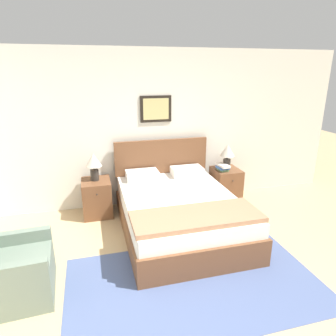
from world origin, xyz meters
TOP-DOWN VIEW (x-y plane):
  - ground_plane at (0.00, 0.00)m, footprint 16.00×16.00m
  - wall_back at (0.00, 2.85)m, footprint 7.17×0.09m
  - area_rug_main at (0.12, 0.52)m, footprint 2.77×1.62m
  - bed at (0.30, 1.69)m, footprint 1.60×2.20m
  - armchair at (-1.73, 0.83)m, footprint 0.71×0.76m
  - nightstand_near_window at (-0.83, 2.52)m, footprint 0.45×0.53m
  - nightstand_by_door at (1.43, 2.52)m, footprint 0.45×0.53m
  - table_lamp_near_window at (-0.84, 2.54)m, footprint 0.25×0.25m
  - table_lamp_by_door at (1.44, 2.54)m, footprint 0.25×0.25m
  - book_thick_bottom at (1.33, 2.47)m, footprint 0.16×0.21m
  - book_hardcover_middle at (1.33, 2.47)m, footprint 0.19×0.22m
  - book_novel_upper at (1.33, 2.47)m, footprint 0.18×0.30m

SIDE VIEW (x-z plane):
  - ground_plane at x=0.00m, z-range 0.00..0.00m
  - area_rug_main at x=0.12m, z-range 0.00..0.01m
  - nightstand_near_window at x=-0.83m, z-range 0.00..0.59m
  - nightstand_by_door at x=1.43m, z-range 0.00..0.59m
  - armchair at x=-1.73m, z-range -0.12..0.71m
  - bed at x=0.30m, z-range -0.27..0.87m
  - book_thick_bottom at x=1.33m, z-range 0.59..0.62m
  - book_hardcover_middle at x=1.33m, z-range 0.62..0.66m
  - book_novel_upper at x=1.33m, z-range 0.66..0.70m
  - table_lamp_near_window at x=-0.84m, z-range 0.66..1.09m
  - table_lamp_by_door at x=1.44m, z-range 0.66..1.09m
  - wall_back at x=0.00m, z-range 0.00..2.60m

